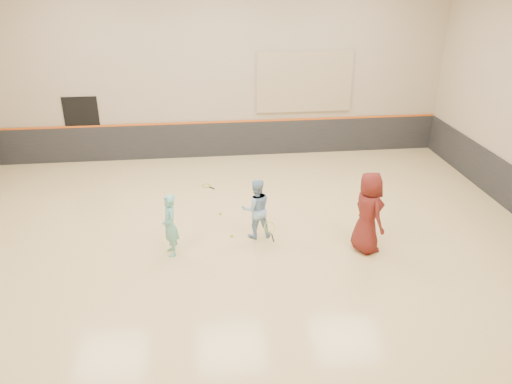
{
  "coord_description": "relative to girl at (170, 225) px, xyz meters",
  "views": [
    {
      "loc": [
        -0.69,
        -10.23,
        6.09
      ],
      "look_at": [
        0.55,
        0.4,
        1.15
      ],
      "focal_mm": 35.0,
      "sensor_mm": 36.0,
      "label": 1
    }
  ],
  "objects": [
    {
      "name": "room",
      "position": [
        1.47,
        0.25,
        0.08
      ],
      "size": [
        15.04,
        12.04,
        6.22
      ],
      "color": "tan",
      "rests_on": "ground"
    },
    {
      "name": "wainscot_back",
      "position": [
        1.47,
        6.22,
        -0.14
      ],
      "size": [
        14.9,
        0.04,
        1.2
      ],
      "primitive_type": "cube",
      "color": "#232326",
      "rests_on": "floor"
    },
    {
      "name": "girl",
      "position": [
        0.0,
        0.0,
        0.0
      ],
      "size": [
        0.48,
        0.61,
        1.47
      ],
      "primitive_type": "imported",
      "rotation": [
        0.0,
        0.0,
        -1.31
      ],
      "color": "#6FC1B8",
      "rests_on": "floor"
    },
    {
      "name": "spare_racket",
      "position": [
        0.87,
        3.74,
        -0.72
      ],
      "size": [
        0.62,
        0.62,
        0.04
      ],
      "primitive_type": null,
      "color": "#AECC2C",
      "rests_on": "floor"
    },
    {
      "name": "accent_stripe",
      "position": [
        1.47,
        6.21,
        0.48
      ],
      "size": [
        14.9,
        0.03,
        0.06
      ],
      "primitive_type": "cube",
      "color": "#D85914",
      "rests_on": "wall_back"
    },
    {
      "name": "doorway",
      "position": [
        -3.03,
        6.23,
        0.36
      ],
      "size": [
        1.1,
        0.05,
        2.2
      ],
      "primitive_type": "cube",
      "color": "black",
      "rests_on": "floor"
    },
    {
      "name": "ball_under_racket",
      "position": [
        1.42,
        0.6,
        -0.7
      ],
      "size": [
        0.07,
        0.07,
        0.07
      ],
      "primitive_type": "sphere",
      "color": "yellow",
      "rests_on": "floor"
    },
    {
      "name": "instructor",
      "position": [
        2.01,
        0.58,
        0.01
      ],
      "size": [
        0.79,
        0.64,
        1.5
      ],
      "primitive_type": "imported",
      "rotation": [
        0.0,
        0.0,
        3.25
      ],
      "color": "#8CB1D8",
      "rests_on": "floor"
    },
    {
      "name": "acoustic_panel",
      "position": [
        4.27,
        6.2,
        1.76
      ],
      "size": [
        3.2,
        0.08,
        2.0
      ],
      "primitive_type": "cube",
      "color": "tan",
      "rests_on": "wall_back"
    },
    {
      "name": "ball_beside_spare",
      "position": [
        1.2,
        1.82,
        -0.7
      ],
      "size": [
        0.07,
        0.07,
        0.07
      ],
      "primitive_type": "sphere",
      "color": "yellow",
      "rests_on": "floor"
    },
    {
      "name": "ball_in_hand",
      "position": [
        4.54,
        -0.58,
        0.54
      ],
      "size": [
        0.07,
        0.07,
        0.07
      ],
      "primitive_type": "sphere",
      "color": "yellow",
      "rests_on": "young_man"
    },
    {
      "name": "young_man",
      "position": [
        4.46,
        -0.33,
        0.23
      ],
      "size": [
        0.83,
        1.07,
        1.93
      ],
      "primitive_type": "imported",
      "rotation": [
        0.0,
        0.0,
        1.83
      ],
      "color": "#5E1A16",
      "rests_on": "floor"
    },
    {
      "name": "held_racket",
      "position": [
        2.29,
        0.16,
        -0.28
      ],
      "size": [
        0.46,
        0.46,
        0.44
      ],
      "primitive_type": null,
      "color": "#A2CB2C",
      "rests_on": "instructor"
    }
  ]
}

